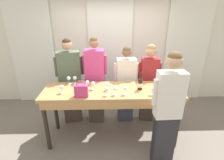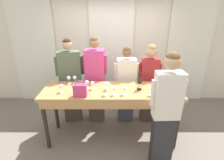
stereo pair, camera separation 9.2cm
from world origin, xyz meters
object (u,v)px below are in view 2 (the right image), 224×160
(handbag, at_px, (81,90))
(wine_bottle, at_px, (140,84))
(guest_striped_shirt, at_px, (150,82))
(wine_glass_back_left, at_px, (93,83))
(wine_glass_front_right, at_px, (115,89))
(guest_cream_sweater, at_px, (127,85))
(wine_glass_back_mid, at_px, (62,86))
(wine_glass_back_right, at_px, (75,78))
(wine_glass_center_mid, at_px, (69,78))
(wine_glass_near_host, at_px, (106,89))
(host_pouring, at_px, (167,110))
(wine_glass_front_left, at_px, (152,89))
(tasting_bar, at_px, (112,96))
(guest_olive_jacket, at_px, (71,81))
(wine_glass_center_right, at_px, (87,82))
(wine_glass_center_left, at_px, (108,84))
(wine_glass_by_bottle, at_px, (125,89))
(guest_pink_top, at_px, (96,81))
(wine_glass_front_mid, at_px, (176,87))

(handbag, bearing_deg, wine_bottle, 13.86)
(guest_striped_shirt, bearing_deg, wine_glass_back_left, -153.34)
(wine_bottle, height_order, wine_glass_front_right, wine_bottle)
(wine_glass_front_right, bearing_deg, guest_cream_sweater, 71.59)
(wine_glass_back_mid, height_order, wine_glass_back_right, same)
(wine_glass_center_mid, xyz_separation_m, wine_glass_near_host, (0.71, -0.49, -0.00))
(guest_striped_shirt, relative_size, host_pouring, 0.92)
(wine_glass_front_left, relative_size, guest_cream_sweater, 0.09)
(tasting_bar, height_order, wine_glass_near_host, wine_glass_near_host)
(wine_glass_center_mid, distance_m, guest_olive_jacket, 0.37)
(wine_glass_front_left, distance_m, wine_glass_center_right, 1.12)
(wine_glass_front_left, relative_size, wine_glass_center_mid, 1.00)
(guest_cream_sweater, bearing_deg, host_pouring, -67.88)
(wine_glass_front_left, xyz_separation_m, host_pouring, (0.14, -0.39, -0.14))
(wine_glass_center_left, xyz_separation_m, wine_glass_by_bottle, (0.28, -0.17, -0.00))
(guest_olive_jacket, bearing_deg, wine_glass_near_host, -46.26)
(wine_bottle, bearing_deg, wine_glass_back_left, 178.05)
(tasting_bar, bearing_deg, wine_glass_front_right, -75.18)
(wine_glass_back_left, bearing_deg, guest_pink_top, 89.97)
(host_pouring, bearing_deg, wine_glass_near_host, 155.65)
(wine_glass_near_host, distance_m, host_pouring, 0.98)
(wine_glass_center_right, relative_size, guest_olive_jacket, 0.08)
(wine_glass_front_mid, distance_m, wine_glass_by_bottle, 0.86)
(wine_glass_center_right, bearing_deg, wine_glass_center_left, -13.96)
(guest_cream_sweater, bearing_deg, guest_striped_shirt, 0.00)
(wine_glass_back_right, bearing_deg, wine_glass_front_right, -33.32)
(handbag, height_order, wine_glass_back_left, handbag)
(wine_glass_center_right, bearing_deg, guest_striped_shirt, 22.79)
(wine_glass_front_right, bearing_deg, wine_glass_by_bottle, 1.39)
(guest_olive_jacket, relative_size, host_pouring, 0.99)
(wine_glass_front_right, bearing_deg, wine_glass_center_right, 151.07)
(wine_glass_back_mid, bearing_deg, wine_glass_center_left, 6.24)
(guest_olive_jacket, height_order, host_pouring, host_pouring)
(wine_glass_front_mid, height_order, guest_striped_shirt, guest_striped_shirt)
(tasting_bar, relative_size, host_pouring, 1.31)
(wine_glass_front_right, height_order, wine_glass_center_left, same)
(wine_glass_front_right, distance_m, guest_striped_shirt, 1.09)
(guest_pink_top, distance_m, guest_cream_sweater, 0.64)
(wine_glass_center_right, bearing_deg, guest_cream_sweater, 34.69)
(tasting_bar, distance_m, wine_glass_center_mid, 0.88)
(wine_glass_back_left, bearing_deg, handbag, -122.01)
(wine_glass_center_right, distance_m, guest_pink_top, 0.56)
(wine_glass_center_left, distance_m, wine_glass_center_mid, 0.78)
(wine_glass_back_mid, relative_size, guest_striped_shirt, 0.09)
(handbag, xyz_separation_m, wine_glass_back_mid, (-0.34, 0.15, -0.00))
(host_pouring, bearing_deg, guest_olive_jacket, 143.99)
(wine_bottle, bearing_deg, tasting_bar, -178.13)
(wine_bottle, xyz_separation_m, wine_glass_near_host, (-0.58, -0.21, -0.01))
(handbag, xyz_separation_m, wine_glass_back_left, (0.17, 0.27, -0.00))
(wine_glass_back_right, bearing_deg, wine_bottle, -14.01)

